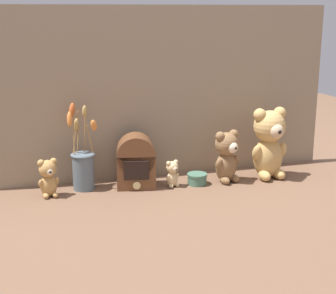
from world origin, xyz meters
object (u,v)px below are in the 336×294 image
(teddy_bear_large, at_px, (269,142))
(teddy_bear_tiny, at_px, (172,173))
(teddy_bear_medium, at_px, (227,155))
(vintage_radio, at_px, (136,162))
(flower_vase, at_px, (83,165))
(teddy_bear_small, at_px, (48,177))
(decorative_tin_tall, at_px, (197,179))

(teddy_bear_large, relative_size, teddy_bear_tiny, 2.74)
(teddy_bear_medium, relative_size, teddy_bear_tiny, 1.98)
(vintage_radio, bearing_deg, flower_vase, 171.60)
(teddy_bear_tiny, bearing_deg, vintage_radio, 162.52)
(vintage_radio, bearing_deg, teddy_bear_small, -176.90)
(teddy_bear_medium, height_order, teddy_bear_tiny, teddy_bear_medium)
(teddy_bear_medium, xyz_separation_m, decorative_tin_tall, (-0.13, 0.00, -0.09))
(flower_vase, relative_size, vintage_radio, 1.60)
(teddy_bear_large, distance_m, teddy_bear_small, 0.94)
(flower_vase, xyz_separation_m, decorative_tin_tall, (0.47, -0.08, -0.08))
(teddy_bear_tiny, bearing_deg, decorative_tin_tall, -0.19)
(teddy_bear_tiny, relative_size, vintage_radio, 0.51)
(teddy_bear_large, distance_m, flower_vase, 0.80)
(flower_vase, bearing_deg, teddy_bear_medium, -7.71)
(teddy_bear_large, xyz_separation_m, teddy_bear_small, (-0.94, 0.03, -0.08))
(teddy_bear_medium, xyz_separation_m, teddy_bear_small, (-0.74, 0.03, -0.04))
(teddy_bear_tiny, distance_m, vintage_radio, 0.16)
(teddy_bear_large, distance_m, teddy_bear_tiny, 0.45)
(teddy_bear_medium, xyz_separation_m, vintage_radio, (-0.38, 0.05, -0.01))
(teddy_bear_small, height_order, teddy_bear_tiny, teddy_bear_small)
(teddy_bear_large, relative_size, decorative_tin_tall, 3.66)
(flower_vase, distance_m, vintage_radio, 0.22)
(teddy_bear_large, bearing_deg, teddy_bear_tiny, 179.38)
(teddy_bear_large, bearing_deg, teddy_bear_medium, 179.79)
(teddy_bear_large, relative_size, teddy_bear_small, 2.01)
(teddy_bear_medium, relative_size, flower_vase, 0.63)
(teddy_bear_large, xyz_separation_m, teddy_bear_tiny, (-0.44, 0.00, -0.10))
(teddy_bear_medium, height_order, decorative_tin_tall, teddy_bear_medium)
(teddy_bear_large, height_order, teddy_bear_small, teddy_bear_large)
(teddy_bear_small, height_order, vintage_radio, vintage_radio)
(teddy_bear_tiny, xyz_separation_m, decorative_tin_tall, (0.11, -0.00, -0.04))
(teddy_bear_small, xyz_separation_m, decorative_tin_tall, (0.61, -0.03, -0.06))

